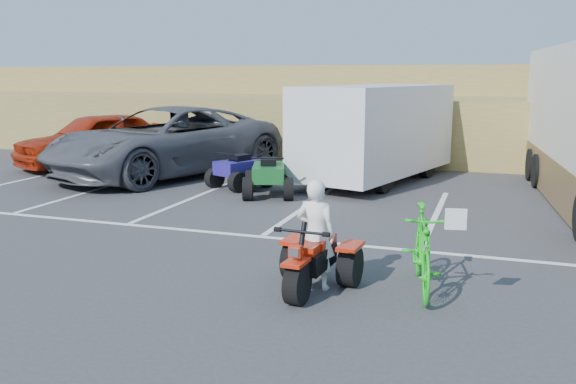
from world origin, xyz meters
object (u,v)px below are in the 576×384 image
(rider, at_px, (316,234))
(quad_atv_green, at_px, (269,196))
(quad_atv_blue, at_px, (241,188))
(red_car, at_px, (97,139))
(cargo_trailer, at_px, (376,130))
(green_dirt_bike, at_px, (422,249))
(grey_pickup, at_px, (166,142))
(red_trike_atv, at_px, (311,291))

(rider, relative_size, quad_atv_green, 0.96)
(rider, xyz_separation_m, quad_atv_green, (-2.75, 5.56, -0.73))
(rider, xyz_separation_m, quad_atv_blue, (-3.79, 6.33, -0.73))
(red_car, relative_size, cargo_trailer, 0.85)
(quad_atv_green, bearing_deg, green_dirt_bike, -70.94)
(grey_pickup, relative_size, quad_atv_blue, 4.79)
(rider, relative_size, red_car, 0.30)
(rider, xyz_separation_m, red_car, (-9.31, 8.21, 0.10))
(green_dirt_bike, bearing_deg, grey_pickup, 126.44)
(rider, bearing_deg, cargo_trailer, -80.39)
(red_car, distance_m, quad_atv_green, 7.13)
(red_trike_atv, distance_m, rider, 0.74)
(red_car, bearing_deg, rider, -14.53)
(rider, bearing_deg, red_car, -37.39)
(red_trike_atv, relative_size, rider, 0.97)
(green_dirt_bike, height_order, quad_atv_green, green_dirt_bike)
(rider, height_order, cargo_trailer, cargo_trailer)
(green_dirt_bike, distance_m, quad_atv_blue, 7.88)
(red_trike_atv, height_order, cargo_trailer, cargo_trailer)
(cargo_trailer, height_order, quad_atv_green, cargo_trailer)
(grey_pickup, xyz_separation_m, quad_atv_blue, (2.68, -1.05, -0.94))
(green_dirt_bike, bearing_deg, rider, -176.49)
(grey_pickup, height_order, cargo_trailer, cargo_trailer)
(green_dirt_bike, distance_m, red_car, 13.23)
(green_dirt_bike, xyz_separation_m, cargo_trailer, (-2.14, 7.92, 0.79))
(grey_pickup, xyz_separation_m, red_car, (-2.85, 0.84, -0.12))
(red_trike_atv, bearing_deg, red_car, 142.06)
(rider, bearing_deg, green_dirt_bike, -160.91)
(red_car, relative_size, quad_atv_blue, 3.42)
(green_dirt_bike, relative_size, grey_pickup, 0.27)
(quad_atv_green, bearing_deg, grey_pickup, 134.99)
(quad_atv_blue, relative_size, quad_atv_green, 0.94)
(grey_pickup, relative_size, red_car, 1.40)
(quad_atv_blue, xyz_separation_m, quad_atv_green, (1.04, -0.76, 0.00))
(cargo_trailer, bearing_deg, rider, -68.53)
(red_trike_atv, relative_size, quad_atv_blue, 0.99)
(cargo_trailer, bearing_deg, quad_atv_green, -109.63)
(rider, xyz_separation_m, grey_pickup, (-6.47, 7.37, 0.22))
(red_trike_atv, distance_m, quad_atv_blue, 7.50)
(red_trike_atv, xyz_separation_m, cargo_trailer, (-0.80, 8.43, 1.35))
(red_car, xyz_separation_m, quad_atv_green, (6.56, -2.65, -0.83))
(quad_atv_blue, distance_m, quad_atv_green, 1.29)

